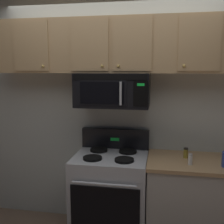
# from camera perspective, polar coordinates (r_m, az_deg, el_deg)

# --- Properties ---
(back_wall) EXTENTS (5.20, 0.10, 2.70)m
(back_wall) POSITION_cam_1_polar(r_m,az_deg,el_deg) (3.11, 0.98, 0.86)
(back_wall) COLOR silver
(back_wall) RESTS_ON ground_plane
(stove_range) EXTENTS (0.76, 0.69, 1.12)m
(stove_range) POSITION_cam_1_polar(r_m,az_deg,el_deg) (3.03, -0.23, -16.91)
(stove_range) COLOR #B7BABF
(stove_range) RESTS_ON ground_plane
(over_range_microwave) EXTENTS (0.76, 0.43, 0.35)m
(over_range_microwave) POSITION_cam_1_polar(r_m,az_deg,el_deg) (2.85, 0.18, 4.64)
(over_range_microwave) COLOR black
(upper_cabinets) EXTENTS (2.50, 0.36, 0.55)m
(upper_cabinets) POSITION_cam_1_polar(r_m,az_deg,el_deg) (2.88, 0.30, 13.66)
(upper_cabinets) COLOR tan
(counter_segment) EXTENTS (0.93, 0.65, 0.90)m
(counter_segment) POSITION_cam_1_polar(r_m,az_deg,el_deg) (3.02, 16.47, -17.74)
(counter_segment) COLOR #BCB7AD
(counter_segment) RESTS_ON ground_plane
(salt_shaker) EXTENTS (0.04, 0.04, 0.11)m
(salt_shaker) POSITION_cam_1_polar(r_m,az_deg,el_deg) (2.70, 16.10, -9.51)
(salt_shaker) COLOR white
(salt_shaker) RESTS_ON counter_segment
(spice_jar) EXTENTS (0.04, 0.04, 0.11)m
(spice_jar) POSITION_cam_1_polar(r_m,az_deg,el_deg) (2.88, 15.19, -8.27)
(spice_jar) COLOR olive
(spice_jar) RESTS_ON counter_segment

